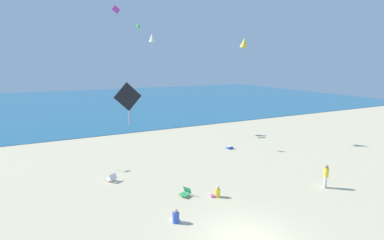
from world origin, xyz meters
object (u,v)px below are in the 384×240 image
Objects in this scene: kite_white at (152,38)px; kite_magenta at (116,10)px; beach_chair_far_left at (112,178)px; kite_yellow at (244,43)px; kite_green at (139,25)px; cooler_box at (229,147)px; kite_black at (128,97)px; beach_chair_near_camera at (186,192)px; person_3 at (217,193)px; person_2 at (326,175)px; person_1 at (176,217)px.

kite_magenta reaches higher than kite_white.
kite_yellow reaches higher than beach_chair_far_left.
kite_green is at bearing -85.29° from kite_magenta.
cooler_box is 17.34m from kite_black.
kite_yellow is at bearing -102.63° from beach_chair_far_left.
kite_magenta is at bearing -117.34° from beach_chair_near_camera.
person_3 is (1.63, -0.97, 0.02)m from beach_chair_near_camera.
beach_chair_near_camera is 0.97× the size of beach_chair_far_left.
person_2 is (0.60, -10.15, 0.75)m from cooler_box.
person_3 reaches higher than beach_chair_near_camera.
kite_black is (-8.34, -20.88, -4.16)m from kite_white.
kite_magenta is (-3.55, 1.63, 3.00)m from kite_white.
kite_black is 1.26× the size of kite_green.
kite_magenta is at bearing 94.71° from kite_green.
beach_chair_near_camera is 1.90m from person_3.
kite_black reaches higher than person_1.
cooler_box is at bearing -69.73° from kite_white.
cooler_box is 0.84× the size of person_3.
cooler_box is 19.61m from kite_magenta.
person_2 is 0.95× the size of kite_magenta.
kite_magenta is at bearing 136.14° from kite_yellow.
kite_white is (-4.43, 20.52, 9.90)m from person_2.
kite_white is (4.18, 17.54, 10.55)m from beach_chair_near_camera.
beach_chair_far_left is 0.49× the size of kite_yellow.
kite_magenta is (2.37, 21.60, 13.51)m from person_1.
kite_white reaches higher than beach_chair_near_camera.
kite_green is at bearing -63.88° from person_3.
person_3 is at bearing -132.02° from kite_yellow.
kite_green is (-3.00, -4.95, 0.70)m from kite_white.
beach_chair_near_camera is at bearing -129.28° from person_2.
kite_white reaches higher than beach_chair_far_left.
kite_black is at bearing -108.55° from person_2.
beach_chair_near_camera is at bearing -6.41° from person_3.
kite_green reaches higher than beach_chair_near_camera.
person_1 is 25.59m from kite_magenta.
person_2 reaches higher than beach_chair_near_camera.
person_2 is at bearing -100.46° from kite_yellow.
kite_yellow reaches higher than kite_black.
beach_chair_far_left is 7.40m from person_3.
kite_black is at bearing 114.77° from person_1.
beach_chair_near_camera is at bearing -138.19° from cooler_box.
kite_black reaches higher than beach_chair_near_camera.
person_3 is at bearing -87.18° from kite_magenta.
person_3 is (-6.99, 2.02, -0.63)m from person_2.
kite_white reaches higher than person_3.
kite_white reaches higher than person_2.
kite_magenta reaches higher than kite_yellow.
person_1 is 10.38m from person_2.
beach_chair_near_camera is 1.05× the size of person_1.
beach_chair_far_left is at bearing -160.89° from kite_yellow.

